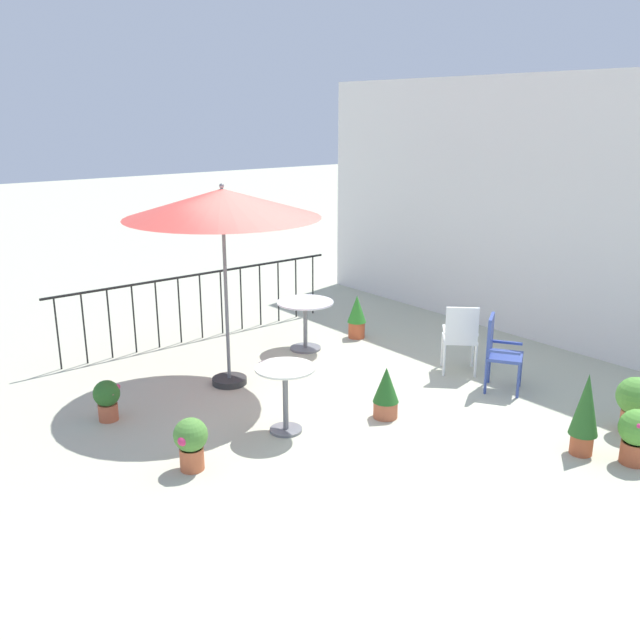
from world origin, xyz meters
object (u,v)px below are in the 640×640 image
cafe_table_1 (305,316)px  patio_chair_1 (460,335)px  patio_umbrella_0 (222,205)px  potted_plant_0 (107,398)px  patio_chair_0 (498,349)px  cafe_table_0 (285,387)px  potted_plant_2 (386,392)px  potted_plant_6 (637,434)px  potted_plant_3 (635,401)px  potted_plant_1 (357,316)px  potted_plant_4 (585,411)px  potted_plant_5 (191,441)px

cafe_table_1 → patio_chair_1: size_ratio=0.87×
patio_umbrella_0 → potted_plant_0: size_ratio=5.36×
cafe_table_1 → patio_umbrella_0: bearing=-73.9°
patio_chair_0 → patio_umbrella_0: bearing=-131.8°
patio_chair_0 → potted_plant_0: (-2.16, -4.14, -0.27)m
patio_umbrella_0 → patio_chair_0: bearing=48.2°
cafe_table_0 → cafe_table_1: size_ratio=0.91×
cafe_table_0 → potted_plant_2: cafe_table_0 is taller
patio_chair_1 → potted_plant_6: (2.70, -0.54, -0.23)m
potted_plant_3 → potted_plant_6: 0.72m
cafe_table_1 → potted_plant_1: 0.96m
potted_plant_1 → potted_plant_3: potted_plant_1 is taller
potted_plant_4 → potted_plant_0: bearing=-137.7°
potted_plant_1 → potted_plant_4: bearing=-9.7°
potted_plant_2 → potted_plant_4: potted_plant_4 is taller
patio_umbrella_0 → potted_plant_6: patio_umbrella_0 is taller
potted_plant_3 → potted_plant_4: potted_plant_4 is taller
potted_plant_4 → potted_plant_3: bearing=84.9°
patio_umbrella_0 → potted_plant_1: size_ratio=3.78×
cafe_table_0 → potted_plant_4: potted_plant_4 is taller
potted_plant_5 → potted_plant_6: bearing=53.0°
potted_plant_3 → potted_plant_4: (-0.08, -0.86, 0.10)m
potted_plant_1 → patio_chair_0: bearing=-0.3°
patio_chair_1 → potted_plant_3: size_ratio=1.48×
potted_plant_5 → potted_plant_6: 4.35m
potted_plant_5 → potted_plant_2: bearing=82.3°
cafe_table_1 → potted_plant_5: (2.12, -3.02, -0.20)m
patio_umbrella_0 → potted_plant_4: bearing=25.0°
patio_chair_1 → potted_plant_4: (2.26, -0.77, -0.07)m
patio_chair_1 → potted_plant_1: 1.99m
potted_plant_6 → potted_plant_5: bearing=-127.0°
patio_umbrella_0 → cafe_table_0: 2.37m
potted_plant_2 → patio_chair_0: bearing=81.0°
cafe_table_1 → potted_plant_4: bearing=2.9°
patio_umbrella_0 → cafe_table_1: (-0.45, 1.57, -1.77)m
patio_umbrella_0 → cafe_table_1: size_ratio=3.09×
patio_chair_0 → potted_plant_6: 2.11m
cafe_table_0 → patio_chair_1: bearing=89.4°
potted_plant_0 → potted_plant_4: size_ratio=0.54×
potted_plant_2 → potted_plant_4: bearing=26.7°
potted_plant_2 → potted_plant_3: 2.65m
patio_chair_0 → potted_plant_1: patio_chair_0 is taller
potted_plant_1 → potted_plant_5: potted_plant_1 is taller
patio_umbrella_0 → patio_chair_1: 3.48m
patio_chair_1 → patio_chair_0: bearing=-5.2°
cafe_table_0 → potted_plant_4: 3.06m
patio_chair_1 → cafe_table_1: bearing=-154.1°
potted_plant_2 → potted_plant_5: 2.32m
potted_plant_6 → potted_plant_2: bearing=-153.0°
patio_chair_0 → potted_plant_3: size_ratio=1.49×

